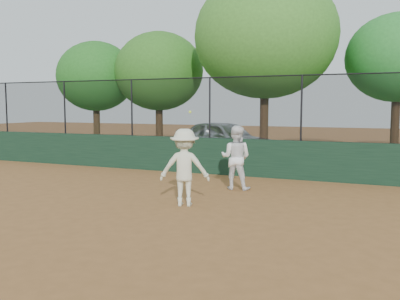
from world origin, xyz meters
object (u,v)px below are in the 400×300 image
at_px(parked_car, 224,139).
at_px(tree_1, 159,72).
at_px(tree_2, 265,36).
at_px(player_second, 236,158).
at_px(tree_3, 398,58).
at_px(player_main, 185,167).
at_px(tree_0, 96,77).

distance_m(parked_car, tree_1, 5.12).
height_order(parked_car, tree_2, tree_2).
height_order(parked_car, player_second, player_second).
height_order(player_second, tree_3, tree_3).
xyz_separation_m(parked_car, player_second, (2.86, -6.76, 0.05)).
bearing_deg(player_main, player_second, 79.84).
bearing_deg(tree_1, tree_0, -178.03).
bearing_deg(player_main, tree_0, 134.24).
xyz_separation_m(player_second, tree_0, (-10.39, 7.89, 2.89)).
distance_m(parked_car, player_main, 9.43).
bearing_deg(tree_3, player_second, -114.66).
xyz_separation_m(tree_0, tree_1, (3.66, 0.13, 0.16)).
bearing_deg(tree_1, player_main, -58.65).
relative_size(player_main, tree_2, 0.28).
distance_m(player_second, tree_0, 13.36).
relative_size(player_main, tree_1, 0.37).
relative_size(player_second, player_main, 0.80).
bearing_deg(player_main, tree_2, 94.32).
xyz_separation_m(player_main, tree_1, (-6.31, 10.36, 3.04)).
xyz_separation_m(tree_0, tree_3, (14.34, 0.72, 0.42)).
relative_size(tree_0, tree_1, 0.95).
distance_m(tree_2, tree_3, 5.42).
bearing_deg(player_second, tree_0, -40.24).
bearing_deg(player_main, tree_1, 121.35).
height_order(tree_0, tree_3, tree_3).
distance_m(player_second, tree_1, 10.90).
xyz_separation_m(parked_car, tree_1, (-3.87, 1.25, 3.10)).
bearing_deg(player_main, parked_car, 104.98).
bearing_deg(tree_0, tree_2, -5.81).
distance_m(parked_car, tree_2, 4.65).
height_order(parked_car, tree_3, tree_3).
xyz_separation_m(tree_1, tree_2, (5.61, -1.07, 1.21)).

